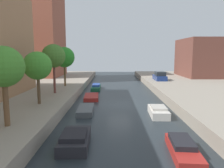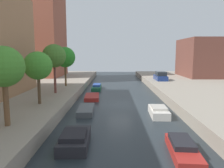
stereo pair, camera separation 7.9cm
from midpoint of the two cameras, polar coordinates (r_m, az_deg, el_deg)
The scene contains 14 objects.
ground_plane at distance 23.23m, azimuth 2.17°, elevation -5.47°, with size 84.00×84.00×0.00m, color #232B30.
apartment_tower_far at distance 46.30m, azimuth -19.70°, elevation 15.99°, with size 10.00×10.40×22.38m, color brown.
low_block_right at distance 46.30m, azimuth 24.37°, elevation 6.38°, with size 10.00×10.58×7.31m, color brown.
street_tree_1 at distance 14.41m, azimuth -26.66°, elevation 3.98°, with size 2.48×2.48×4.90m.
street_tree_2 at distance 19.83m, azimuth -18.94°, elevation 4.56°, with size 2.47×2.47×4.63m.
street_tree_3 at distance 24.86m, azimuth -15.01°, elevation 7.15°, with size 2.61×2.61×5.49m.
street_tree_4 at distance 30.10m, azimuth -12.28°, elevation 6.92°, with size 2.77×2.77×5.34m.
parked_car at distance 37.29m, azimuth 12.82°, elevation 1.97°, with size 1.79×4.22×1.46m.
moored_boat_left_1 at distance 13.30m, azimuth -9.69°, elevation -14.29°, with size 1.76×3.46×0.91m.
moored_boat_left_2 at distance 20.14m, azimuth -6.81°, elevation -6.87°, with size 1.49×3.68×0.52m.
moored_boat_left_3 at distance 26.13m, azimuth -5.25°, elevation -3.47°, with size 1.87×3.78×0.45m.
moored_boat_left_4 at distance 33.09m, azimuth -4.02°, elevation -0.85°, with size 1.41×4.56×0.76m.
moored_boat_right_1 at distance 12.75m, azimuth 18.41°, elevation -15.95°, with size 1.63×3.89×0.77m.
moored_boat_right_2 at distance 19.51m, azimuth 12.38°, elevation -7.14°, with size 1.58×3.35×0.85m.
Camera 2 is at (-0.71, -22.57, 5.43)m, focal length 34.46 mm.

